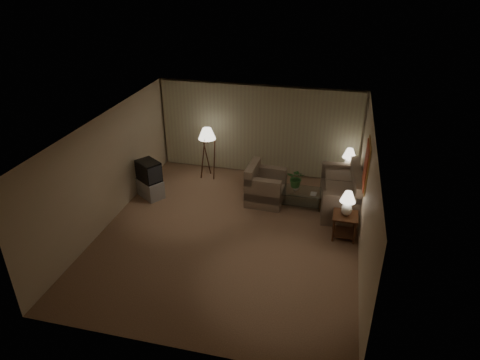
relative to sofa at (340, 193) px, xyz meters
The scene contains 16 objects.
ground 3.13m from the sofa, 143.80° to the right, with size 7.00×7.00×0.00m, color #A87D5C.
room_shell 2.83m from the sofa, behind, with size 6.04×7.02×2.72m.
sofa is the anchor object (origin of this frame).
armchair 1.94m from the sofa, behind, with size 1.08×1.03×0.84m.
side_table_near 1.36m from the sofa, 83.66° to the right, with size 0.57×0.57×0.60m.
side_table_far 1.08m from the sofa, 82.02° to the left, with size 0.49×0.41×0.60m.
table_lamp_near 1.46m from the sofa, 83.66° to the right, with size 0.35×0.35×0.61m.
table_lamp_far 1.21m from the sofa, 82.02° to the left, with size 0.37×0.37×0.64m.
coffee_table 1.01m from the sofa, behind, with size 1.18×0.64×0.41m.
tv_cabinet 5.09m from the sofa, behind, with size 0.86×0.79×0.50m, color #969699.
crt_tv 5.10m from the sofa, behind, with size 0.79×0.74×0.55m, color black.
floor_lamp 3.97m from the sofa, 167.24° to the left, with size 0.50×0.50×1.55m.
ottoman 2.23m from the sofa, 166.78° to the left, with size 0.63×0.63×0.42m, color #A85D39.
vase 1.15m from the sofa, behind, with size 0.15×0.15×0.16m, color white.
flowers 1.22m from the sofa, behind, with size 0.46×0.40×0.51m, color #357232.
book 0.77m from the sofa, 164.97° to the right, with size 0.16×0.21×0.02m, color olive.
Camera 1 is at (2.23, -8.19, 5.85)m, focal length 32.00 mm.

